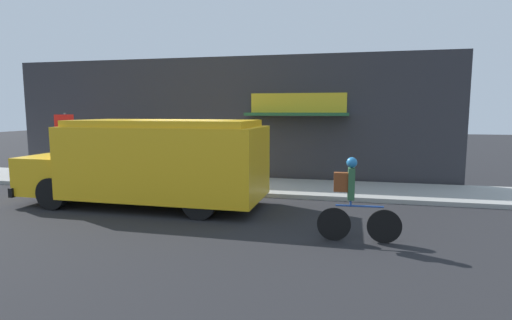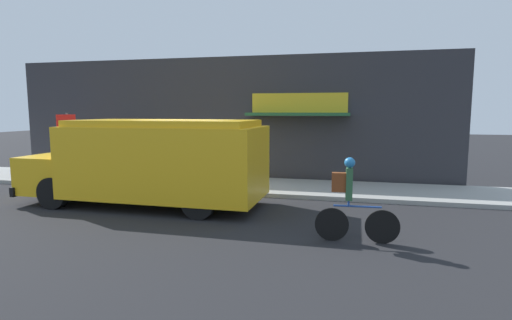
{
  "view_description": "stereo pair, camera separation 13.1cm",
  "coord_description": "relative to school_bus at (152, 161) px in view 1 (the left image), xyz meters",
  "views": [
    {
      "loc": [
        4.52,
        -10.94,
        2.46
      ],
      "look_at": [
        2.05,
        -0.2,
        1.1
      ],
      "focal_mm": 28.0,
      "sensor_mm": 36.0,
      "label": 1
    },
    {
      "loc": [
        4.65,
        -10.91,
        2.46
      ],
      "look_at": [
        2.05,
        -0.2,
        1.1
      ],
      "focal_mm": 28.0,
      "sensor_mm": 36.0,
      "label": 2
    }
  ],
  "objects": [
    {
      "name": "sidewalk",
      "position": [
        0.38,
        2.93,
        -1.11
      ],
      "size": [
        28.0,
        2.64,
        0.12
      ],
      "color": "#999993",
      "rests_on": "ground_plane"
    },
    {
      "name": "ground_plane",
      "position": [
        0.38,
        1.61,
        -1.17
      ],
      "size": [
        70.0,
        70.0,
        0.0
      ],
      "primitive_type": "plane",
      "color": "#232326"
    },
    {
      "name": "school_bus",
      "position": [
        0.0,
        0.0,
        0.0
      ],
      "size": [
        6.37,
        2.71,
        2.23
      ],
      "rotation": [
        0.0,
        0.0,
        -0.01
      ],
      "color": "yellow",
      "rests_on": "ground_plane"
    },
    {
      "name": "storefront",
      "position": [
        0.46,
        4.46,
        1.02
      ],
      "size": [
        16.4,
        0.94,
        4.36
      ],
      "color": "#2D2D33",
      "rests_on": "ground_plane"
    },
    {
      "name": "stop_sign_post",
      "position": [
        -4.38,
        2.32,
        0.47
      ],
      "size": [
        0.45,
        0.45,
        2.26
      ],
      "color": "slate",
      "rests_on": "sidewalk"
    },
    {
      "name": "trash_bin",
      "position": [
        -1.58,
        3.55,
        -0.59
      ],
      "size": [
        0.47,
        0.47,
        0.91
      ],
      "color": "#2D5138",
      "rests_on": "sidewalk"
    },
    {
      "name": "cyclist",
      "position": [
        5.03,
        -1.78,
        -0.39
      ],
      "size": [
        1.56,
        0.21,
        1.61
      ],
      "rotation": [
        0.0,
        0.0,
        0.05
      ],
      "color": "black",
      "rests_on": "ground_plane"
    }
  ]
}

